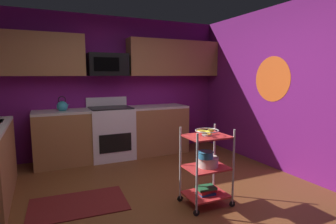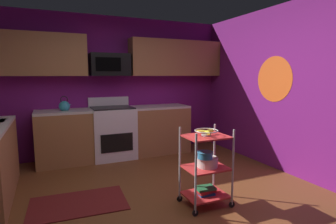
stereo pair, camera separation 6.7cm
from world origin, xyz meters
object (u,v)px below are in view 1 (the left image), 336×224
(mixing_bowl_large, at_px, (208,161))
(book_stack, at_px, (206,190))
(microwave, at_px, (108,65))
(kettle, at_px, (62,106))
(oven_range, at_px, (111,132))
(mixing_bowl_small, at_px, (206,155))
(fruit_bowl, at_px, (207,132))
(rolling_cart, at_px, (206,167))

(mixing_bowl_large, xyz_separation_m, book_stack, (-0.02, 0.00, -0.35))
(microwave, relative_size, kettle, 2.65)
(oven_range, bearing_deg, mixing_bowl_small, -76.96)
(oven_range, relative_size, mixing_bowl_small, 6.04)
(fruit_bowl, distance_m, book_stack, 0.70)
(microwave, height_order, mixing_bowl_large, microwave)
(microwave, distance_m, mixing_bowl_small, 2.71)
(fruit_bowl, relative_size, mixing_bowl_large, 1.08)
(mixing_bowl_small, height_order, book_stack, mixing_bowl_small)
(book_stack, bearing_deg, rolling_cart, -90.00)
(fruit_bowl, height_order, mixing_bowl_small, fruit_bowl)
(mixing_bowl_large, bearing_deg, rolling_cart, -180.00)
(fruit_bowl, bearing_deg, mixing_bowl_small, -134.66)
(kettle, bearing_deg, mixing_bowl_small, -59.90)
(oven_range, bearing_deg, microwave, 90.26)
(oven_range, height_order, kettle, kettle)
(mixing_bowl_small, xyz_separation_m, kettle, (-1.35, 2.32, 0.38))
(microwave, xyz_separation_m, mixing_bowl_small, (0.54, -2.43, -1.08))
(rolling_cart, bearing_deg, oven_range, 103.99)
(oven_range, distance_m, fruit_bowl, 2.40)
(book_stack, bearing_deg, oven_range, 103.99)
(microwave, distance_m, kettle, 1.08)
(rolling_cart, bearing_deg, fruit_bowl, 161.57)
(oven_range, height_order, mixing_bowl_small, oven_range)
(mixing_bowl_large, relative_size, mixing_bowl_small, 1.38)
(fruit_bowl, relative_size, kettle, 1.03)
(oven_range, xyz_separation_m, microwave, (-0.00, 0.10, 1.22))
(rolling_cart, relative_size, kettle, 3.47)
(rolling_cart, bearing_deg, book_stack, 90.00)
(fruit_bowl, distance_m, mixing_bowl_large, 0.36)
(microwave, xyz_separation_m, rolling_cart, (0.57, -2.40, -1.25))
(microwave, height_order, kettle, microwave)
(rolling_cart, xyz_separation_m, fruit_bowl, (-0.00, 0.00, 0.42))
(rolling_cart, height_order, mixing_bowl_small, rolling_cart)
(fruit_bowl, xyz_separation_m, mixing_bowl_small, (-0.03, -0.03, -0.26))
(book_stack, distance_m, kettle, 2.80)
(microwave, height_order, fruit_bowl, microwave)
(book_stack, height_order, kettle, kettle)
(rolling_cart, xyz_separation_m, mixing_bowl_small, (-0.03, -0.03, 0.17))
(microwave, bearing_deg, mixing_bowl_large, -76.12)
(mixing_bowl_small, bearing_deg, microwave, 102.51)
(microwave, distance_m, rolling_cart, 2.76)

